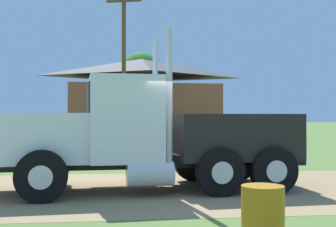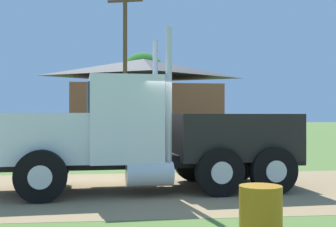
# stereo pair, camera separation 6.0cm
# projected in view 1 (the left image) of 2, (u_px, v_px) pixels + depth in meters

# --- Properties ---
(ground_plane) EXTENTS (200.00, 200.00, 0.00)m
(ground_plane) POSITION_uv_depth(u_px,v_px,m) (196.00, 189.00, 10.78)
(ground_plane) COLOR #567333
(dirt_track) EXTENTS (120.00, 6.09, 0.01)m
(dirt_track) POSITION_uv_depth(u_px,v_px,m) (196.00, 189.00, 10.78)
(dirt_track) COLOR #997E55
(dirt_track) RESTS_ON ground_plane
(truck_foreground_white) EXTENTS (7.48, 3.10, 3.71)m
(truck_foreground_white) POSITION_uv_depth(u_px,v_px,m) (147.00, 137.00, 10.68)
(truck_foreground_white) COLOR black
(truck_foreground_white) RESTS_ON ground_plane
(steel_barrel) EXTENTS (0.57, 0.57, 0.84)m
(steel_barrel) POSITION_uv_depth(u_px,v_px,m) (263.00, 217.00, 5.97)
(steel_barrel) COLOR #B27214
(steel_barrel) RESTS_ON ground_plane
(shed_building) EXTENTS (11.91, 8.33, 6.18)m
(shed_building) POSITION_uv_depth(u_px,v_px,m) (142.00, 100.00, 35.17)
(shed_building) COLOR #964F35
(shed_building) RESTS_ON ground_plane
(utility_pole_far) EXTENTS (2.15, 0.75, 9.40)m
(utility_pole_far) POSITION_uv_depth(u_px,v_px,m) (124.00, 63.00, 27.65)
(utility_pole_far) COLOR brown
(utility_pole_far) RESTS_ON ground_plane
(tree_mid) EXTENTS (4.72, 4.72, 8.01)m
(tree_mid) POSITION_uv_depth(u_px,v_px,m) (141.00, 79.00, 44.80)
(tree_mid) COLOR #513823
(tree_mid) RESTS_ON ground_plane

